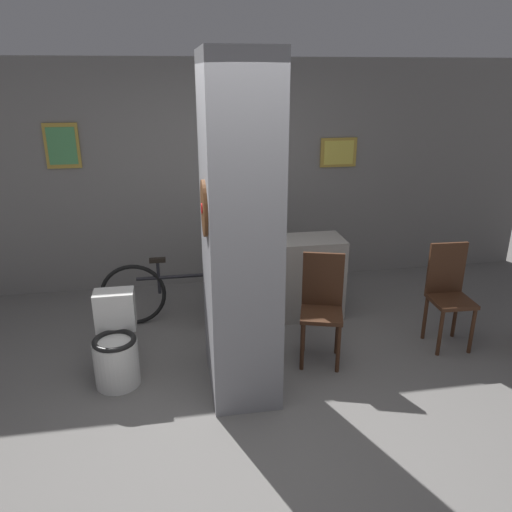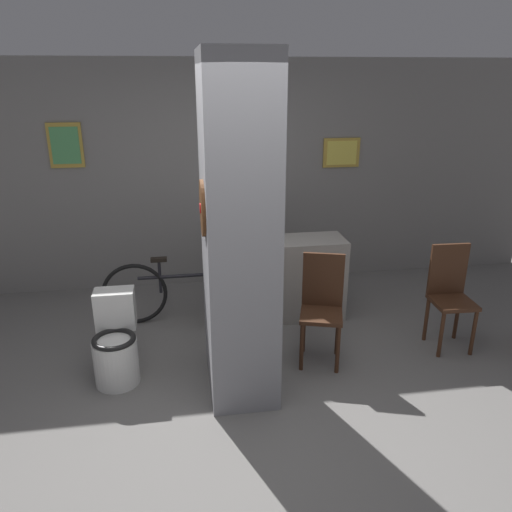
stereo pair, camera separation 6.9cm
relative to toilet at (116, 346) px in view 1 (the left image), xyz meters
name	(u,v)px [view 1 (the left image)]	position (x,y,z in m)	size (l,w,h in m)	color
ground_plane	(248,414)	(1.00, -0.64, -0.31)	(14.00, 14.00, 0.00)	slate
wall_back	(212,177)	(1.00, 1.99, 0.99)	(8.00, 0.09, 2.60)	gray
pillar_center	(239,232)	(1.02, -0.17, 0.99)	(0.55, 0.94, 2.60)	gray
counter_shelf	(274,279)	(1.53, 0.91, 0.11)	(1.42, 0.44, 0.85)	gray
toilet	(116,346)	(0.00, 0.00, 0.00)	(0.37, 0.53, 0.73)	silver
chair_near_pillar	(322,304)	(1.77, 0.05, 0.22)	(0.45, 0.45, 0.97)	#422616
chair_by_doorway	(449,291)	(3.01, 0.11, 0.22)	(0.38, 0.38, 0.97)	#422616
bicycle	(186,290)	(0.62, 0.98, 0.03)	(1.71, 0.42, 0.71)	black
bottle_tall	(271,229)	(1.50, 0.95, 0.65)	(0.07, 0.07, 0.29)	silver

